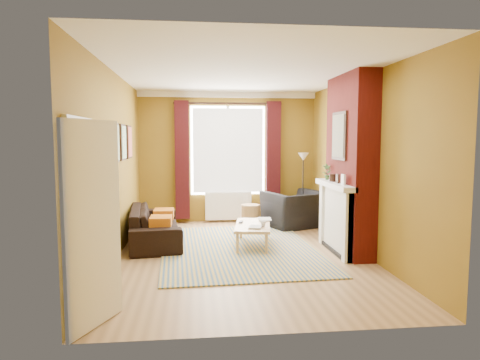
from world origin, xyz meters
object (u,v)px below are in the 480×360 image
at_px(floor_lamp, 303,168).
at_px(armchair, 295,209).
at_px(wicker_stool, 251,216).
at_px(sofa, 155,225).
at_px(coffee_table, 253,227).

bearing_deg(floor_lamp, armchair, -130.46).
bearing_deg(floor_lamp, wicker_stool, -167.20).
bearing_deg(sofa, armchair, -75.73).
relative_size(armchair, floor_lamp, 0.74).
relative_size(sofa, wicker_stool, 4.42).
relative_size(coffee_table, floor_lamp, 0.80).
bearing_deg(coffee_table, sofa, 173.00).
bearing_deg(armchair, floor_lamp, -153.00).
height_order(armchair, coffee_table, armchair).
height_order(armchair, floor_lamp, floor_lamp).
xyz_separation_m(armchair, floor_lamp, (0.23, 0.27, 0.83)).
relative_size(coffee_table, wicker_stool, 2.57).
bearing_deg(wicker_stool, coffee_table, -96.12).
relative_size(sofa, coffee_table, 1.72).
distance_m(sofa, coffee_table, 1.73).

